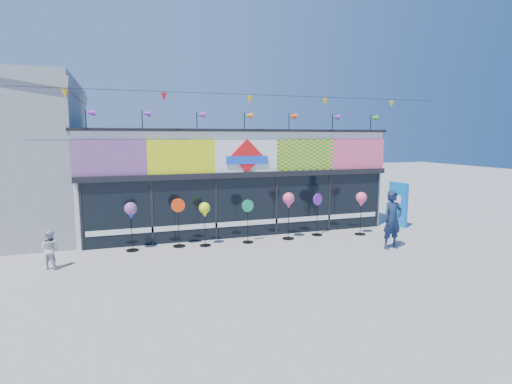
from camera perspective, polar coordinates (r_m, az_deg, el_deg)
name	(u,v)px	position (r m, az deg, el deg)	size (l,w,h in m)	color
ground	(280,263)	(12.30, 3.43, -10.12)	(80.00, 80.00, 0.00)	gray
kite_shop	(230,178)	(17.45, -3.78, 2.07)	(16.00, 5.70, 5.31)	white
blue_sign	(398,204)	(18.12, 19.63, -1.66)	(0.30, 0.95, 1.88)	blue
spinner_0	(131,212)	(13.90, -17.44, -2.75)	(0.42, 0.42, 1.66)	black
spinner_1	(178,221)	(14.12, -11.02, -4.13)	(0.48, 0.43, 1.70)	black
spinner_2	(205,211)	(14.00, -7.35, -2.72)	(0.39, 0.39, 1.55)	black
spinner_3	(248,220)	(14.40, -1.18, -4.03)	(0.44, 0.40, 1.57)	black
spinner_4	(289,202)	(14.85, 4.67, -1.41)	(0.45, 0.45, 1.77)	black
spinner_5	(317,213)	(15.66, 8.76, -3.01)	(0.45, 0.42, 1.64)	black
spinner_6	(361,201)	(16.02, 14.81, -1.20)	(0.43, 0.43, 1.69)	black
adult_man	(392,220)	(14.40, 18.91, -3.78)	(0.73, 0.48, 2.00)	#14213E
child	(50,249)	(13.09, -27.34, -7.28)	(0.56, 0.32, 1.15)	#BDBDBD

